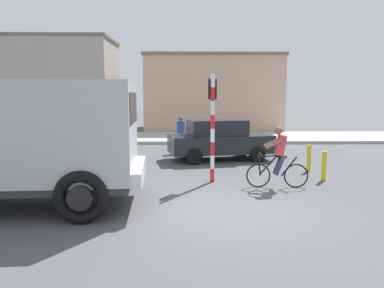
% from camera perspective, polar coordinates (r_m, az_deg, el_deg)
% --- Properties ---
extents(ground_plane, '(120.00, 120.00, 0.00)m').
position_cam_1_polar(ground_plane, '(8.61, 5.82, -10.15)').
color(ground_plane, '#4C4C51').
extents(sidewalk_far, '(80.00, 5.00, 0.16)m').
position_cam_1_polar(sidewalk_far, '(22.13, 1.58, 1.01)').
color(sidewalk_far, '#ADADA8').
rests_on(sidewalk_far, ground).
extents(truck_foreground, '(5.56, 3.09, 2.90)m').
position_cam_1_polar(truck_foreground, '(9.45, -24.51, 1.12)').
color(truck_foreground, '#B2B7BC').
rests_on(truck_foreground, ground).
extents(cyclist, '(1.73, 0.50, 1.72)m').
position_cam_1_polar(cyclist, '(10.79, 12.84, -1.96)').
color(cyclist, black).
rests_on(cyclist, ground).
extents(traffic_light_pole, '(0.24, 0.43, 3.20)m').
position_cam_1_polar(traffic_light_pole, '(11.19, 3.11, 4.76)').
color(traffic_light_pole, red).
rests_on(traffic_light_pole, ground).
extents(car_red_near, '(4.25, 2.44, 1.60)m').
position_cam_1_polar(car_red_near, '(15.04, 4.14, 0.69)').
color(car_red_near, '#1E2328').
rests_on(car_red_near, ground).
extents(pedestrian_near_kerb, '(0.34, 0.22, 1.62)m').
position_cam_1_polar(pedestrian_near_kerb, '(16.85, -1.69, 1.56)').
color(pedestrian_near_kerb, '#2D334C').
rests_on(pedestrian_near_kerb, ground).
extents(bollard_near, '(0.14, 0.14, 0.90)m').
position_cam_1_polar(bollard_near, '(12.15, 19.26, -3.12)').
color(bollard_near, gold).
rests_on(bollard_near, ground).
extents(bollard_far, '(0.14, 0.14, 0.90)m').
position_cam_1_polar(bollard_far, '(13.45, 17.21, -2.03)').
color(bollard_far, gold).
rests_on(bollard_far, ground).
extents(building_corner_left, '(9.87, 5.80, 6.50)m').
position_cam_1_polar(building_corner_left, '(29.65, -21.12, 8.33)').
color(building_corner_left, '#9E9389').
rests_on(building_corner_left, ground).
extents(building_mid_block, '(9.40, 6.82, 5.26)m').
position_cam_1_polar(building_mid_block, '(27.92, 2.92, 7.62)').
color(building_mid_block, tan).
rests_on(building_mid_block, ground).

